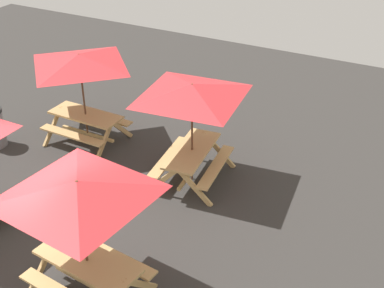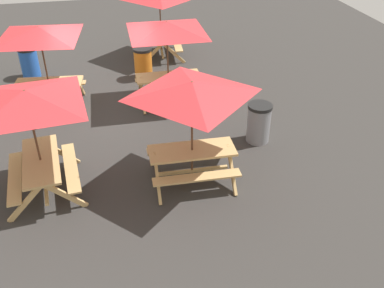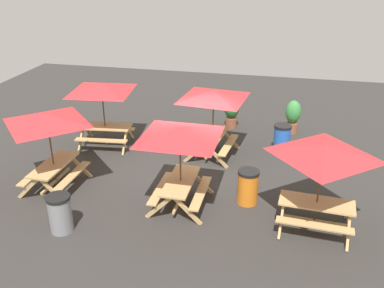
% 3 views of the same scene
% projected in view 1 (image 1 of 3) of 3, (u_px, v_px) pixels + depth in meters
% --- Properties ---
extents(ground_plane, '(24.01, 24.01, 0.00)m').
position_uv_depth(ground_plane, '(33.00, 253.00, 9.78)').
color(ground_plane, '#33302D').
rests_on(ground_plane, ground).
extents(picnic_table_1, '(2.05, 2.05, 2.34)m').
position_uv_depth(picnic_table_1, '(80.00, 67.00, 12.27)').
color(picnic_table_1, tan).
rests_on(picnic_table_1, ground).
extents(picnic_table_2, '(2.81, 2.81, 2.34)m').
position_uv_depth(picnic_table_2, '(192.00, 98.00, 10.85)').
color(picnic_table_2, tan).
rests_on(picnic_table_2, ground).
extents(picnic_table_4, '(2.81, 2.81, 2.34)m').
position_uv_depth(picnic_table_4, '(79.00, 198.00, 7.91)').
color(picnic_table_4, tan).
rests_on(picnic_table_4, ground).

